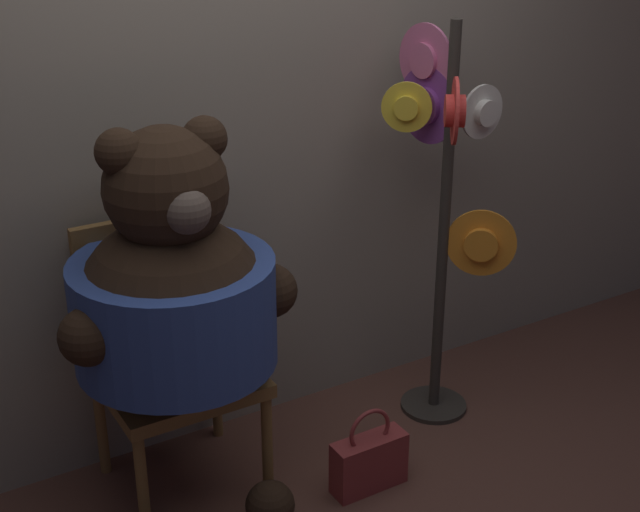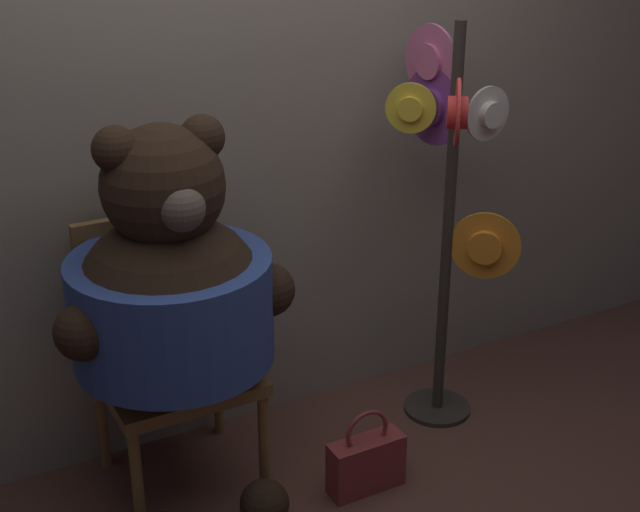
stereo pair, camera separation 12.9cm
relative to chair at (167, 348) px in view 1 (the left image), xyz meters
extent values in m
plane|color=brown|center=(0.40, -0.33, -0.53)|extent=(14.00, 14.00, 0.00)
cube|color=gray|center=(0.40, 0.25, 0.59)|extent=(8.00, 0.10, 2.25)
cylinder|color=olive|center=(-0.24, -0.31, -0.32)|extent=(0.04, 0.04, 0.42)
cylinder|color=olive|center=(0.24, -0.31, -0.32)|extent=(0.04, 0.04, 0.42)
cylinder|color=olive|center=(-0.24, 0.13, -0.32)|extent=(0.04, 0.04, 0.42)
cylinder|color=olive|center=(0.24, 0.13, -0.32)|extent=(0.04, 0.04, 0.42)
cube|color=olive|center=(0.00, -0.09, -0.09)|extent=(0.53, 0.50, 0.05)
cube|color=olive|center=(0.00, 0.14, 0.20)|extent=(0.53, 0.04, 0.52)
sphere|color=black|center=(-0.02, -0.16, 0.22)|extent=(0.67, 0.67, 0.67)
cylinder|color=#334C99|center=(-0.02, -0.16, 0.22)|extent=(0.68, 0.68, 0.37)
sphere|color=black|center=(-0.02, -0.16, 0.66)|extent=(0.40, 0.40, 0.40)
sphere|color=black|center=(-0.16, -0.16, 0.80)|extent=(0.15, 0.15, 0.15)
sphere|color=black|center=(0.12, -0.16, 0.80)|extent=(0.15, 0.15, 0.15)
sphere|color=brown|center=(-0.02, -0.34, 0.64)|extent=(0.15, 0.15, 0.15)
sphere|color=black|center=(-0.34, -0.25, 0.26)|extent=(0.19, 0.19, 0.19)
sphere|color=black|center=(0.30, -0.25, 0.26)|extent=(0.19, 0.19, 0.19)
sphere|color=black|center=(0.16, -0.47, -0.45)|extent=(0.17, 0.17, 0.17)
cylinder|color=#332D28|center=(1.11, -0.16, -0.52)|extent=(0.28, 0.28, 0.02)
cylinder|color=#332D28|center=(1.11, -0.16, 0.28)|extent=(0.04, 0.04, 1.63)
cylinder|color=yellow|center=(0.99, -0.05, 0.77)|extent=(0.15, 0.14, 0.19)
cylinder|color=yellow|center=(0.99, -0.05, 0.77)|extent=(0.10, 0.10, 0.09)
cylinder|color=red|center=(1.03, -0.29, 0.80)|extent=(0.15, 0.21, 0.24)
cylinder|color=red|center=(1.03, -0.29, 0.80)|extent=(0.12, 0.14, 0.12)
cylinder|color=#7A388E|center=(1.10, -0.04, 0.76)|extent=(0.06, 0.30, 0.30)
cylinder|color=#7A388E|center=(1.10, -0.04, 0.76)|extent=(0.08, 0.15, 0.14)
cylinder|color=#D16693|center=(1.10, -0.01, 0.92)|extent=(0.05, 0.28, 0.28)
cylinder|color=#D16693|center=(1.10, -0.01, 0.92)|extent=(0.06, 0.14, 0.13)
cylinder|color=silver|center=(1.28, -0.14, 0.73)|extent=(0.21, 0.03, 0.21)
cylinder|color=silver|center=(1.28, -0.14, 0.73)|extent=(0.11, 0.09, 0.10)
cylinder|color=orange|center=(1.22, -0.26, 0.24)|extent=(0.21, 0.19, 0.28)
cylinder|color=orange|center=(1.22, -0.26, 0.24)|extent=(0.14, 0.14, 0.13)
cube|color=maroon|center=(0.58, -0.46, -0.43)|extent=(0.29, 0.10, 0.21)
torus|color=maroon|center=(0.58, -0.46, -0.28)|extent=(0.17, 0.02, 0.17)
camera|label=1|loc=(-0.96, -2.70, 1.58)|focal=50.00mm
camera|label=2|loc=(-0.85, -2.76, 1.58)|focal=50.00mm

